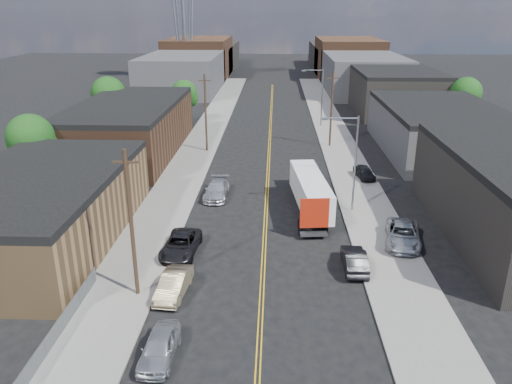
# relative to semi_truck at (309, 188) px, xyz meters

# --- Properties ---
(ground) EXTENTS (260.00, 260.00, 0.00)m
(ground) POSITION_rel_semi_truck_xyz_m (-4.00, 34.35, -2.05)
(ground) COLOR black
(ground) RESTS_ON ground
(centerline) EXTENTS (0.32, 120.00, 0.01)m
(centerline) POSITION_rel_semi_truck_xyz_m (-4.00, 19.35, -2.04)
(centerline) COLOR gold
(centerline) RESTS_ON ground
(sidewalk_left) EXTENTS (5.00, 140.00, 0.15)m
(sidewalk_left) POSITION_rel_semi_truck_xyz_m (-13.50, 19.35, -1.97)
(sidewalk_left) COLOR slate
(sidewalk_left) RESTS_ON ground
(sidewalk_right) EXTENTS (5.00, 140.00, 0.15)m
(sidewalk_right) POSITION_rel_semi_truck_xyz_m (5.50, 19.35, -1.97)
(sidewalk_right) COLOR slate
(sidewalk_right) RESTS_ON ground
(warehouse_tan) EXTENTS (12.00, 22.00, 5.60)m
(warehouse_tan) POSITION_rel_semi_truck_xyz_m (-22.00, -7.65, 0.75)
(warehouse_tan) COLOR brown
(warehouse_tan) RESTS_ON ground
(warehouse_brown) EXTENTS (12.00, 26.00, 6.60)m
(warehouse_brown) POSITION_rel_semi_truck_xyz_m (-22.00, 18.35, 1.25)
(warehouse_brown) COLOR #482C1C
(warehouse_brown) RESTS_ON ground
(industrial_right_b) EXTENTS (14.00, 24.00, 6.10)m
(industrial_right_b) POSITION_rel_semi_truck_xyz_m (18.00, 20.35, 1.00)
(industrial_right_b) COLOR #39393B
(industrial_right_b) RESTS_ON ground
(industrial_right_c) EXTENTS (14.00, 22.00, 7.60)m
(industrial_right_c) POSITION_rel_semi_truck_xyz_m (18.00, 46.35, 1.75)
(industrial_right_c) COLOR black
(industrial_right_c) RESTS_ON ground
(skyline_left_a) EXTENTS (16.00, 30.00, 8.00)m
(skyline_left_a) POSITION_rel_semi_truck_xyz_m (-24.00, 69.35, 1.95)
(skyline_left_a) COLOR #39393B
(skyline_left_a) RESTS_ON ground
(skyline_right_a) EXTENTS (16.00, 30.00, 8.00)m
(skyline_right_a) POSITION_rel_semi_truck_xyz_m (16.00, 69.35, 1.95)
(skyline_right_a) COLOR #39393B
(skyline_right_a) RESTS_ON ground
(skyline_left_b) EXTENTS (16.00, 26.00, 10.00)m
(skyline_left_b) POSITION_rel_semi_truck_xyz_m (-24.00, 94.35, 2.95)
(skyline_left_b) COLOR #482C1C
(skyline_left_b) RESTS_ON ground
(skyline_right_b) EXTENTS (16.00, 26.00, 10.00)m
(skyline_right_b) POSITION_rel_semi_truck_xyz_m (16.00, 94.35, 2.95)
(skyline_right_b) COLOR #482C1C
(skyline_right_b) RESTS_ON ground
(skyline_left_c) EXTENTS (16.00, 40.00, 7.00)m
(skyline_left_c) POSITION_rel_semi_truck_xyz_m (-24.00, 114.35, 1.45)
(skyline_left_c) COLOR black
(skyline_left_c) RESTS_ON ground
(skyline_right_c) EXTENTS (16.00, 40.00, 7.00)m
(skyline_right_c) POSITION_rel_semi_truck_xyz_m (16.00, 114.35, 1.45)
(skyline_right_c) COLOR black
(skyline_right_c) RESTS_ON ground
(streetlight_near) EXTENTS (3.39, 0.25, 9.00)m
(streetlight_near) POSITION_rel_semi_truck_xyz_m (3.59, -0.65, 3.28)
(streetlight_near) COLOR gray
(streetlight_near) RESTS_ON ground
(streetlight_far) EXTENTS (3.39, 0.25, 9.00)m
(streetlight_far) POSITION_rel_semi_truck_xyz_m (3.59, 34.35, 3.28)
(streetlight_far) COLOR gray
(streetlight_far) RESTS_ON ground
(utility_pole_left_near) EXTENTS (1.60, 0.26, 10.00)m
(utility_pole_left_near) POSITION_rel_semi_truck_xyz_m (-12.20, -15.65, 3.09)
(utility_pole_left_near) COLOR black
(utility_pole_left_near) RESTS_ON ground
(utility_pole_left_far) EXTENTS (1.60, 0.26, 10.00)m
(utility_pole_left_far) POSITION_rel_semi_truck_xyz_m (-12.20, 19.35, 3.09)
(utility_pole_left_far) COLOR black
(utility_pole_left_far) RESTS_ON ground
(utility_pole_right) EXTENTS (1.60, 0.26, 10.00)m
(utility_pole_right) POSITION_rel_semi_truck_xyz_m (4.20, 22.35, 3.09)
(utility_pole_right) COLOR black
(utility_pole_right) RESTS_ON ground
(chainlink_fence) EXTENTS (0.05, 16.00, 1.22)m
(chainlink_fence) POSITION_rel_semi_truck_xyz_m (-15.50, -22.15, -1.39)
(chainlink_fence) COLOR slate
(chainlink_fence) RESTS_ON ground
(tree_left_near) EXTENTS (4.85, 4.76, 7.91)m
(tree_left_near) POSITION_rel_semi_truck_xyz_m (-27.95, 4.35, 3.13)
(tree_left_near) COLOR black
(tree_left_near) RESTS_ON ground
(tree_left_mid) EXTENTS (5.10, 5.04, 8.37)m
(tree_left_mid) POSITION_rel_semi_truck_xyz_m (-27.95, 29.35, 3.43)
(tree_left_mid) COLOR black
(tree_left_mid) RESTS_ON ground
(tree_left_far) EXTENTS (4.35, 4.20, 6.97)m
(tree_left_far) POSITION_rel_semi_truck_xyz_m (-17.95, 36.35, 2.52)
(tree_left_far) COLOR black
(tree_left_far) RESTS_ON ground
(tree_right_far) EXTENTS (4.85, 4.76, 7.91)m
(tree_right_far) POSITION_rel_semi_truck_xyz_m (26.05, 34.35, 3.13)
(tree_right_far) COLOR black
(tree_right_far) RESTS_ON ground
(semi_truck) EXTENTS (3.44, 13.98, 3.60)m
(semi_truck) POSITION_rel_semi_truck_xyz_m (0.00, 0.00, 0.00)
(semi_truck) COLOR silver
(semi_truck) RESTS_ON ground
(car_left_a) EXTENTS (1.89, 4.39, 1.47)m
(car_left_a) POSITION_rel_semi_truck_xyz_m (-9.35, -21.88, -1.31)
(car_left_a) COLOR #B5B8BA
(car_left_a) RESTS_ON ground
(car_left_b) EXTENTS (2.02, 4.66, 1.49)m
(car_left_b) POSITION_rel_semi_truck_xyz_m (-9.82, -15.47, -1.30)
(car_left_b) COLOR #817455
(car_left_b) RESTS_ON ground
(car_left_c) EXTENTS (2.80, 5.51, 1.49)m
(car_left_c) POSITION_rel_semi_truck_xyz_m (-10.40, -9.65, -1.30)
(car_left_c) COLOR black
(car_left_c) RESTS_ON ground
(car_left_d) EXTENTS (2.38, 5.51, 1.58)m
(car_left_d) POSITION_rel_semi_truck_xyz_m (-9.00, 2.62, -1.26)
(car_left_d) COLOR #B8BABD
(car_left_d) RESTS_ON ground
(car_right_oncoming) EXTENTS (1.63, 4.56, 1.50)m
(car_right_oncoming) POSITION_rel_semi_truck_xyz_m (2.60, -11.57, -1.30)
(car_right_oncoming) COLOR black
(car_right_oncoming) RESTS_ON ground
(car_right_lot_a) EXTENTS (3.77, 6.15, 1.59)m
(car_right_lot_a) POSITION_rel_semi_truck_xyz_m (7.00, -7.57, -1.10)
(car_right_lot_a) COLOR #A8ACAD
(car_right_lot_a) RESTS_ON sidewalk_right
(car_right_lot_c) EXTENTS (2.28, 4.20, 1.36)m
(car_right_lot_c) POSITION_rel_semi_truck_xyz_m (6.63, 8.70, -1.22)
(car_right_lot_c) COLOR black
(car_right_lot_c) RESTS_ON sidewalk_right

